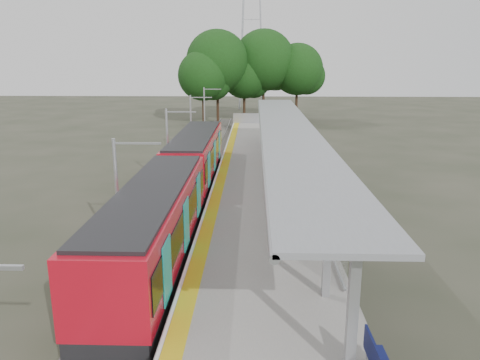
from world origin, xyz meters
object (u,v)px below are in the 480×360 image
Objects in this scene: info_pillar_far at (268,155)px; litter_bin at (278,161)px; bench_far at (286,139)px; train at (180,181)px; info_pillar_near at (296,214)px; bench_mid at (308,191)px.

info_pillar_far reaches higher than litter_bin.
train is at bearing -110.01° from bench_far.
bench_far is 0.92× the size of info_pillar_far.
info_pillar_near is at bearing -97.78° from info_pillar_far.
bench_far is at bearing 65.05° from info_pillar_far.
litter_bin is (0.77, -0.38, -0.35)m from info_pillar_far.
info_pillar_far is at bearing -100.65° from bench_far.
info_pillar_near is (-1.05, -4.54, 0.21)m from bench_mid.
info_pillar_near is at bearing -90.14° from bench_far.
info_pillar_far is at bearing 78.89° from bench_mid.
litter_bin is (-0.22, 12.89, -0.29)m from info_pillar_near.
train is 10.16m from info_pillar_far.
bench_mid is at bearing 74.43° from info_pillar_near.
info_pillar_far is at bearing 153.81° from litter_bin.
train is at bearing 141.00° from info_pillar_near.
bench_far is (6.97, 17.01, -0.45)m from train.
train is 18.29× the size of bench_mid.
litter_bin is at bearing -38.21° from info_pillar_far.
train is at bearing -132.07° from info_pillar_far.
train is 16.32× the size of info_pillar_near.
info_pillar_far reaches higher than bench_far.
bench_mid reaches higher than litter_bin.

